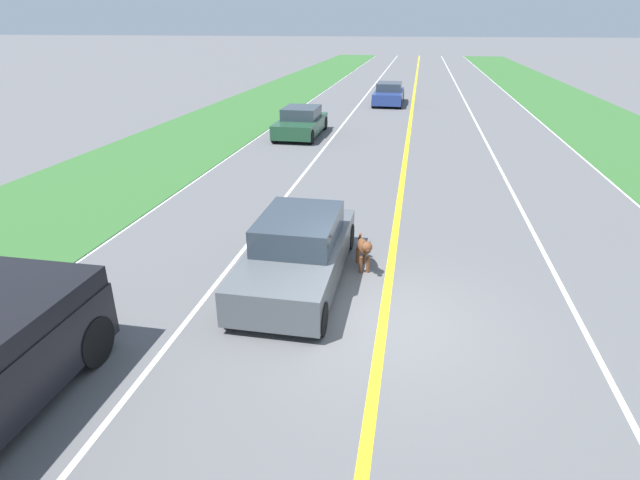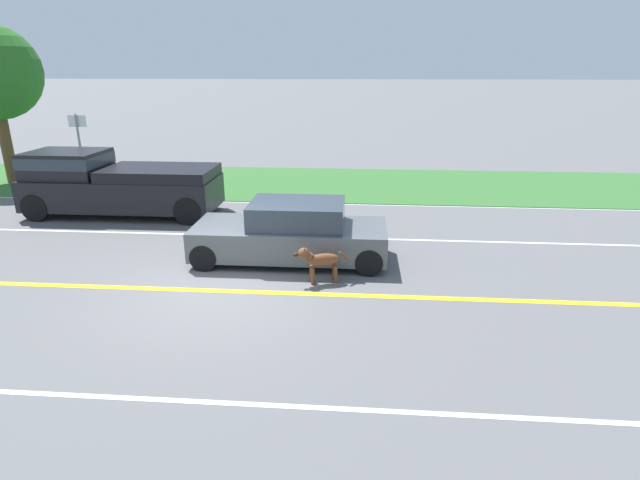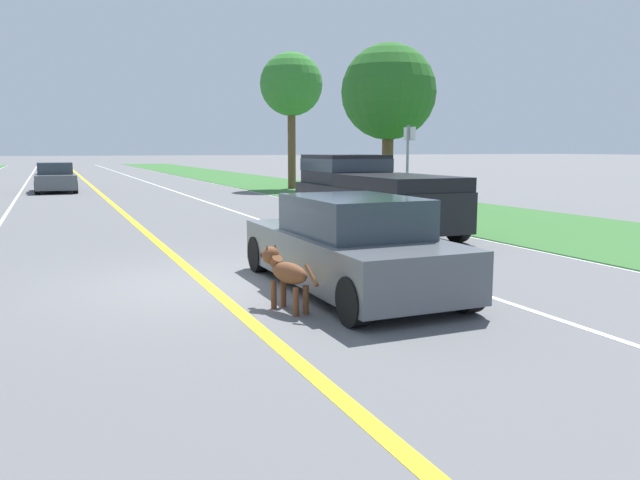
# 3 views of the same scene
# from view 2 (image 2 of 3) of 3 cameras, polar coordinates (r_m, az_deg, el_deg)

# --- Properties ---
(ground_plane) EXTENTS (400.00, 400.00, 0.00)m
(ground_plane) POSITION_cam_2_polar(r_m,az_deg,el_deg) (10.33, -11.32, -5.74)
(ground_plane) COLOR #5B5B5E
(centre_divider_line) EXTENTS (0.18, 160.00, 0.01)m
(centre_divider_line) POSITION_cam_2_polar(r_m,az_deg,el_deg) (10.33, -11.32, -5.72)
(centre_divider_line) COLOR yellow
(centre_divider_line) RESTS_ON ground
(lane_edge_line_right) EXTENTS (0.14, 160.00, 0.01)m
(lane_edge_line_right) POSITION_cam_2_polar(r_m,az_deg,el_deg) (16.79, -5.03, 4.27)
(lane_edge_line_right) COLOR white
(lane_edge_line_right) RESTS_ON ground
(lane_dash_same_dir) EXTENTS (0.10, 160.00, 0.01)m
(lane_dash_same_dir) POSITION_cam_2_polar(r_m,az_deg,el_deg) (13.49, -7.43, 0.47)
(lane_dash_same_dir) COLOR white
(lane_dash_same_dir) RESTS_ON ground
(lane_dash_oncoming) EXTENTS (0.10, 160.00, 0.01)m
(lane_dash_oncoming) POSITION_cam_2_polar(r_m,az_deg,el_deg) (7.48, -18.68, -16.86)
(lane_dash_oncoming) COLOR white
(lane_dash_oncoming) RESTS_ON ground
(grass_verge_right) EXTENTS (6.00, 160.00, 0.03)m
(grass_verge_right) POSITION_cam_2_polar(r_m,az_deg,el_deg) (19.66, -3.62, 6.54)
(grass_verge_right) COLOR #33662D
(grass_verge_right) RESTS_ON ground
(ego_car) EXTENTS (1.83, 4.43, 1.40)m
(ego_car) POSITION_cam_2_polar(r_m,az_deg,el_deg) (11.56, -3.24, 0.76)
(ego_car) COLOR #51565B
(ego_car) RESTS_ON ground
(dog) EXTENTS (0.46, 1.20, 0.82)m
(dog) POSITION_cam_2_polar(r_m,az_deg,el_deg) (10.33, -0.14, -2.29)
(dog) COLOR brown
(dog) RESTS_ON ground
(pickup_truck) EXTENTS (2.04, 5.70, 1.92)m
(pickup_truck) POSITION_cam_2_polar(r_m,az_deg,el_deg) (16.42, -22.48, 6.05)
(pickup_truck) COLOR black
(pickup_truck) RESTS_ON ground
(street_sign) EXTENTS (0.11, 0.64, 2.78)m
(street_sign) POSITION_cam_2_polar(r_m,az_deg,el_deg) (19.67, -25.73, 9.81)
(street_sign) COLOR gray
(street_sign) RESTS_ON ground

